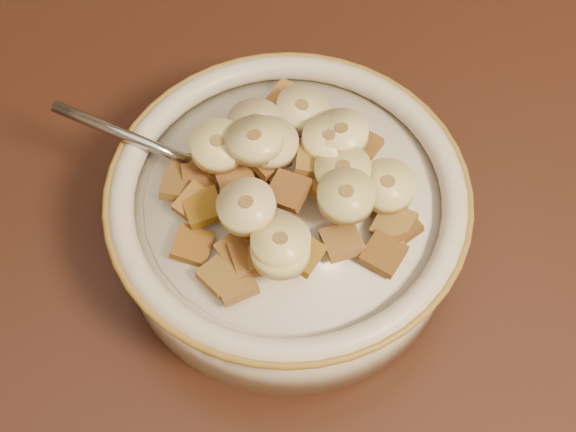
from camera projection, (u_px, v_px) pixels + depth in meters
name	position (u px, v px, depth m)	size (l,w,h in m)	color
table	(488.00, 319.00, 0.49)	(1.40, 0.90, 0.04)	#32190F
cereal_bowl	(288.00, 221.00, 0.48)	(0.20, 0.20, 0.05)	beige
milk	(288.00, 200.00, 0.45)	(0.16, 0.16, 0.00)	beige
spoon	(236.00, 180.00, 0.46)	(0.04, 0.05, 0.01)	#999FAA
cereal_square_0	(369.00, 191.00, 0.45)	(0.02, 0.02, 0.01)	brown
cereal_square_1	(288.00, 191.00, 0.43)	(0.02, 0.02, 0.01)	brown
cereal_square_2	(179.00, 186.00, 0.45)	(0.02, 0.02, 0.01)	brown
cereal_square_3	(237.00, 184.00, 0.44)	(0.02, 0.02, 0.01)	#995F34
cereal_square_4	(192.00, 245.00, 0.43)	(0.02, 0.02, 0.01)	brown
cereal_square_5	(388.00, 198.00, 0.45)	(0.02, 0.02, 0.01)	olive
cereal_square_6	(287.00, 99.00, 0.48)	(0.02, 0.02, 0.01)	olive
cereal_square_7	(235.00, 283.00, 0.42)	(0.02, 0.02, 0.01)	brown
cereal_square_8	(268.00, 158.00, 0.44)	(0.02, 0.02, 0.01)	brown
cereal_square_9	(340.00, 195.00, 0.44)	(0.02, 0.02, 0.01)	#94511D
cereal_square_10	(203.00, 208.00, 0.44)	(0.02, 0.02, 0.01)	brown
cereal_square_11	(302.00, 253.00, 0.42)	(0.02, 0.02, 0.01)	brown
cereal_square_12	(314.00, 162.00, 0.44)	(0.02, 0.02, 0.01)	olive
cereal_square_13	(342.00, 242.00, 0.43)	(0.02, 0.02, 0.01)	#986534
cereal_square_14	(250.00, 259.00, 0.43)	(0.02, 0.02, 0.01)	brown
cereal_square_15	(384.00, 254.00, 0.43)	(0.02, 0.02, 0.01)	brown
cereal_square_16	(188.00, 171.00, 0.46)	(0.02, 0.02, 0.01)	brown
cereal_square_17	(239.00, 250.00, 0.43)	(0.02, 0.02, 0.01)	brown
cereal_square_18	(246.00, 257.00, 0.43)	(0.02, 0.02, 0.01)	brown
cereal_square_19	(319.00, 179.00, 0.44)	(0.02, 0.02, 0.01)	olive
cereal_square_20	(360.00, 146.00, 0.46)	(0.02, 0.02, 0.01)	brown
cereal_square_21	(197.00, 205.00, 0.44)	(0.02, 0.02, 0.01)	#95612A
cereal_square_22	(200.00, 181.00, 0.45)	(0.02, 0.02, 0.01)	brown
cereal_square_23	(269.00, 233.00, 0.43)	(0.02, 0.02, 0.01)	brown
cereal_square_24	(398.00, 226.00, 0.44)	(0.02, 0.02, 0.01)	brown
cereal_square_25	(221.00, 275.00, 0.42)	(0.02, 0.02, 0.01)	olive
cereal_square_26	(300.00, 118.00, 0.47)	(0.02, 0.02, 0.01)	brown
cereal_square_27	(394.00, 224.00, 0.44)	(0.02, 0.02, 0.01)	olive
cereal_square_28	(214.00, 164.00, 0.46)	(0.02, 0.02, 0.01)	brown
banana_slice_0	(343.00, 171.00, 0.43)	(0.03, 0.03, 0.01)	beige
banana_slice_1	(255.00, 124.00, 0.45)	(0.03, 0.03, 0.01)	tan
banana_slice_2	(255.00, 140.00, 0.43)	(0.03, 0.03, 0.01)	#E3D37D
banana_slice_3	(329.00, 140.00, 0.45)	(0.03, 0.03, 0.01)	#FFF09D
banana_slice_4	(341.00, 133.00, 0.45)	(0.03, 0.03, 0.01)	#FBDA91
banana_slice_5	(218.00, 146.00, 0.44)	(0.03, 0.03, 0.01)	#E9CE88
banana_slice_6	(387.00, 186.00, 0.44)	(0.03, 0.03, 0.01)	#FFF085
banana_slice_7	(346.00, 196.00, 0.42)	(0.03, 0.03, 0.01)	#CABA84
banana_slice_8	(281.00, 243.00, 0.41)	(0.03, 0.03, 0.01)	#E1C880
banana_slice_9	(270.00, 143.00, 0.44)	(0.03, 0.03, 0.01)	#C7BA7C
banana_slice_10	(281.00, 250.00, 0.41)	(0.03, 0.03, 0.01)	#F0E17B
banana_slice_11	(247.00, 207.00, 0.42)	(0.03, 0.03, 0.01)	beige
banana_slice_12	(302.00, 110.00, 0.46)	(0.03, 0.03, 0.01)	#ECCF8B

